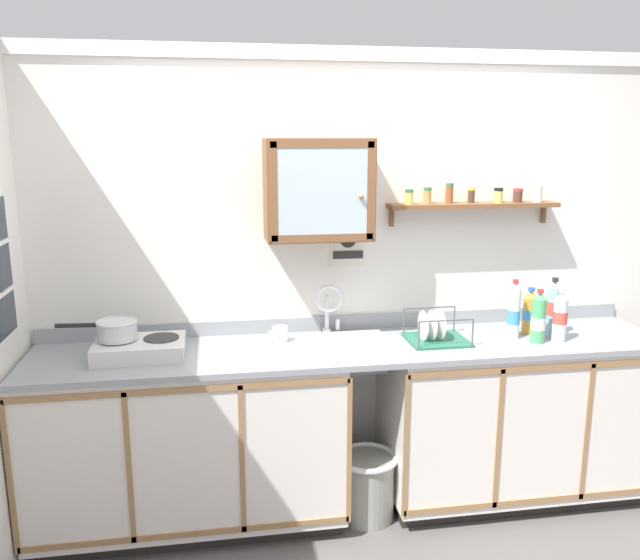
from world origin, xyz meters
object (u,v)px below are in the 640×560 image
saucepan (116,329)px  mug (280,335)px  wall_cabinet (318,190)px  trash_bin (367,484)px  bottle_water_blue_3 (553,308)px  dish_rack (435,334)px  bottle_juice_amber_2 (530,312)px  bottle_opaque_white_1 (514,312)px  sink (336,347)px  bottle_water_clear_0 (560,317)px  hot_plate_stove (140,348)px  bottle_soda_green_4 (538,319)px  warning_sign (348,245)px

saucepan → mug: bearing=4.0°
saucepan → wall_cabinet: size_ratio=0.72×
mug → trash_bin: (0.43, -0.18, -0.79)m
bottle_water_blue_3 → dish_rack: bearing=-179.8°
bottle_juice_amber_2 → bottle_opaque_white_1: bearing=-150.9°
bottle_juice_amber_2 → wall_cabinet: wall_cabinet is taller
sink → bottle_juice_amber_2: (1.07, 0.02, 0.14)m
bottle_water_clear_0 → wall_cabinet: (-1.23, 0.26, 0.65)m
wall_cabinet → trash_bin: bearing=-48.6°
wall_cabinet → hot_plate_stove: bearing=-170.6°
saucepan → bottle_soda_green_4: 2.13m
trash_bin → bottle_water_clear_0: bearing=-0.8°
sink → bottle_opaque_white_1: 0.96m
bottle_opaque_white_1 → bottle_water_blue_3: 0.23m
bottle_opaque_white_1 → wall_cabinet: wall_cabinet is taller
bottle_soda_green_4 → mug: (-1.32, 0.19, -0.08)m
saucepan → bottle_water_clear_0: bearing=-3.4°
bottle_soda_green_4 → wall_cabinet: wall_cabinet is taller
warning_sign → dish_rack: bearing=-35.7°
dish_rack → warning_sign: bearing=144.3°
dish_rack → trash_bin: size_ratio=0.87×
saucepan → warning_sign: size_ratio=1.63×
hot_plate_stove → trash_bin: size_ratio=1.21×
bottle_water_clear_0 → wall_cabinet: wall_cabinet is taller
mug → dish_rack: bearing=-6.1°
sink → hot_plate_stove: sink is taller
hot_plate_stove → bottle_opaque_white_1: size_ratio=1.35×
bottle_juice_amber_2 → bottle_soda_green_4: bottle_soda_green_4 is taller
bottle_water_clear_0 → warning_sign: warning_sign is taller
bottle_opaque_white_1 → dish_rack: bottle_opaque_white_1 is taller
bottle_water_clear_0 → bottle_soda_green_4: size_ratio=0.99×
sink → trash_bin: (0.14, -0.13, -0.72)m
warning_sign → wall_cabinet: bearing=-143.9°
bottle_soda_green_4 → warning_sign: size_ratio=1.20×
bottle_opaque_white_1 → mug: bottle_opaque_white_1 is taller
bottle_juice_amber_2 → mug: (-1.36, 0.03, -0.07)m
sink → bottle_soda_green_4: (1.03, -0.15, 0.15)m
hot_plate_stove → bottle_water_clear_0: size_ratio=1.53×
bottle_opaque_white_1 → bottle_juice_amber_2: size_ratio=1.25×
sink → bottle_water_blue_3: bearing=-1.9°
mug → warning_sign: 0.62m
trash_bin → sink: bearing=137.5°
hot_plate_stove → wall_cabinet: (0.90, 0.15, 0.74)m
bottle_opaque_white_1 → bottle_soda_green_4: bottle_opaque_white_1 is taller
bottle_water_blue_3 → dish_rack: size_ratio=1.03×
warning_sign → hot_plate_stove: bearing=-165.4°
dish_rack → warning_sign: 0.66m
hot_plate_stove → bottle_water_blue_3: 2.16m
bottle_opaque_white_1 → bottle_water_blue_3: size_ratio=1.01×
dish_rack → mug: 0.81m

